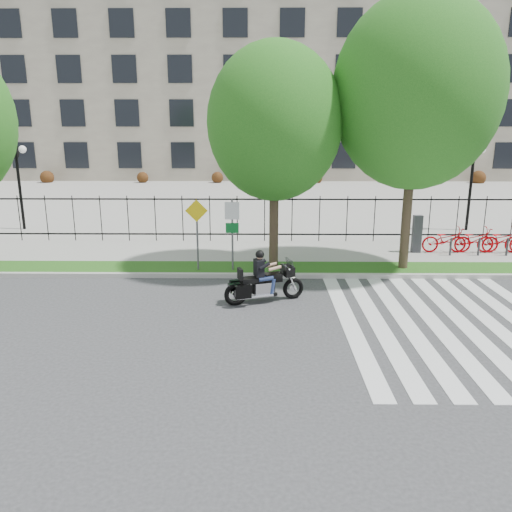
{
  "coord_description": "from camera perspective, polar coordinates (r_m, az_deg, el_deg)",
  "views": [
    {
      "loc": [
        -0.12,
        -12.34,
        5.01
      ],
      "look_at": [
        -0.3,
        3.0,
        1.05
      ],
      "focal_mm": 35.0,
      "sensor_mm": 36.0,
      "label": 1
    }
  ],
  "objects": [
    {
      "name": "curb",
      "position": [
        17.17,
        1.05,
        -2.25
      ],
      "size": [
        60.0,
        0.2,
        0.15
      ],
      "primitive_type": "cube",
      "color": "#A9A79F",
      "rests_on": "ground"
    },
    {
      "name": "office_building",
      "position": [
        57.47,
        0.84,
        19.41
      ],
      "size": [
        60.0,
        21.9,
        20.15
      ],
      "color": "gray",
      "rests_on": "ground"
    },
    {
      "name": "ground",
      "position": [
        13.32,
        1.16,
        -7.64
      ],
      "size": [
        120.0,
        120.0,
        0.0
      ],
      "primitive_type": "plane",
      "color": "#323234",
      "rests_on": "ground"
    },
    {
      "name": "sign_pole_warning",
      "position": [
        17.38,
        -6.76,
        3.52
      ],
      "size": [
        0.78,
        0.09,
        2.49
      ],
      "color": "#59595B",
      "rests_on": "grass_verge"
    },
    {
      "name": "grass_verge",
      "position": [
        17.98,
        1.04,
        -1.47
      ],
      "size": [
        60.0,
        1.5,
        0.15
      ],
      "primitive_type": "cube",
      "color": "#184812",
      "rests_on": "ground"
    },
    {
      "name": "sign_pole_regulatory",
      "position": [
        17.26,
        -2.74,
        3.52
      ],
      "size": [
        0.5,
        0.09,
        2.5
      ],
      "color": "#59595B",
      "rests_on": "grass_verge"
    },
    {
      "name": "street_tree_1",
      "position": [
        17.3,
        2.15,
        14.98
      ],
      "size": [
        4.57,
        4.57,
        7.66
      ],
      "color": "#3A2B1F",
      "rests_on": "grass_verge"
    },
    {
      "name": "plaza",
      "position": [
        37.67,
        0.86,
        6.89
      ],
      "size": [
        80.0,
        34.0,
        0.1
      ],
      "primitive_type": "cube",
      "color": "#97968E",
      "rests_on": "ground"
    },
    {
      "name": "motorcycle_rider",
      "position": [
        14.67,
        0.95,
        -2.9
      ],
      "size": [
        2.38,
        1.18,
        1.91
      ],
      "color": "black",
      "rests_on": "ground"
    },
    {
      "name": "street_tree_2",
      "position": [
        18.05,
        17.82,
        17.34
      ],
      "size": [
        5.55,
        5.55,
        9.17
      ],
      "color": "#3A2B1F",
      "rests_on": "grass_verge"
    },
    {
      "name": "lamp_post_left",
      "position": [
        27.14,
        -25.63,
        9.25
      ],
      "size": [
        1.06,
        0.7,
        4.25
      ],
      "color": "black",
      "rests_on": "ground"
    },
    {
      "name": "lamp_post_right",
      "position": [
        26.42,
        23.53,
        9.37
      ],
      "size": [
        1.06,
        0.7,
        4.25
      ],
      "color": "black",
      "rests_on": "ground"
    },
    {
      "name": "crosswalk_stripes",
      "position": [
        14.21,
        21.18,
        -7.2
      ],
      "size": [
        5.7,
        8.0,
        0.01
      ],
      "primitive_type": null,
      "color": "silver",
      "rests_on": "ground"
    },
    {
      "name": "sidewalk",
      "position": [
        20.4,
        1.0,
        0.45
      ],
      "size": [
        60.0,
        3.5,
        0.15
      ],
      "primitive_type": "cube",
      "color": "#97968E",
      "rests_on": "ground"
    },
    {
      "name": "iron_fence",
      "position": [
        21.88,
        0.99,
        4.3
      ],
      "size": [
        30.0,
        0.06,
        2.0
      ],
      "primitive_type": null,
      "color": "black",
      "rests_on": "sidewalk"
    }
  ]
}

